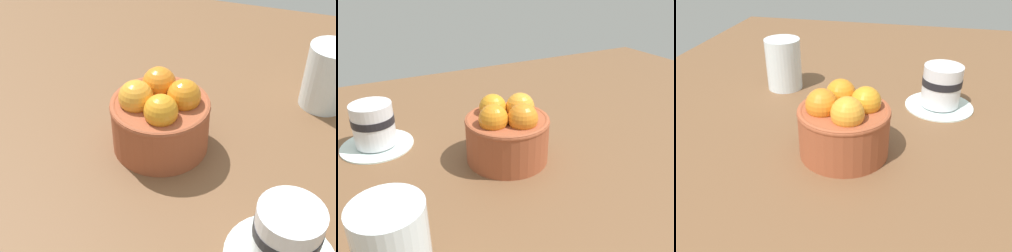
% 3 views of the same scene
% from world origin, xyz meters
% --- Properties ---
extents(ground_plane, '(1.56, 1.03, 0.03)m').
position_xyz_m(ground_plane, '(0.00, 0.00, -0.02)').
color(ground_plane, brown).
extents(terracotta_bowl, '(0.14, 0.14, 0.11)m').
position_xyz_m(terracotta_bowl, '(-0.00, 0.00, 0.05)').
color(terracotta_bowl, '#9E4C2D').
rests_on(terracotta_bowl, ground_plane).
extents(coffee_cup, '(0.13, 0.13, 0.08)m').
position_xyz_m(coffee_cup, '(0.19, -0.14, 0.04)').
color(coffee_cup, white).
rests_on(coffee_cup, ground_plane).
extents(water_glass, '(0.07, 0.07, 0.10)m').
position_xyz_m(water_glass, '(0.21, 0.17, 0.05)').
color(water_glass, silver).
rests_on(water_glass, ground_plane).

